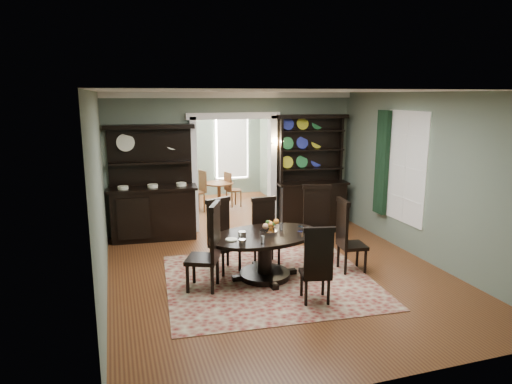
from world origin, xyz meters
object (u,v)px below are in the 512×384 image
Objects in this scene: welsh_dresser at (311,185)px; parlor_table at (219,192)px; sideboard at (153,200)px; dining_table at (265,248)px.

welsh_dresser is 2.69m from parlor_table.
welsh_dresser is (3.56, 0.00, 0.09)m from sideboard.
sideboard reaches higher than dining_table.
dining_table is 2.73× the size of parlor_table.
parlor_table is (-1.69, 2.04, -0.46)m from welsh_dresser.
sideboard reaches higher than parlor_table.
welsh_dresser is at bearing 43.22° from dining_table.
sideboard is at bearing -173.97° from welsh_dresser.
sideboard is (-1.53, 2.72, 0.31)m from dining_table.
dining_table is 3.42m from welsh_dresser.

